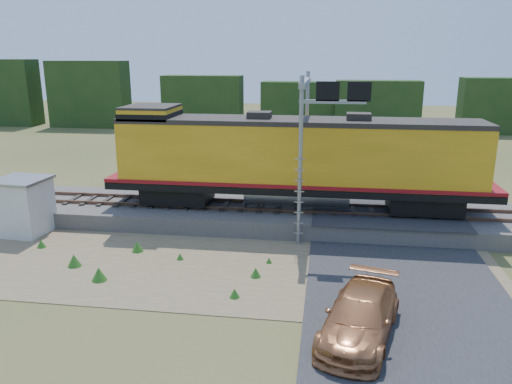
% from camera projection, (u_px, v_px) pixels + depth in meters
% --- Properties ---
extents(ground, '(140.00, 140.00, 0.00)m').
position_uv_depth(ground, '(218.00, 270.00, 19.45)').
color(ground, '#475123').
rests_on(ground, ground).
extents(ballast, '(70.00, 5.00, 0.80)m').
position_uv_depth(ballast, '(243.00, 214.00, 25.07)').
color(ballast, slate).
rests_on(ballast, ground).
extents(rails, '(70.00, 1.54, 0.16)m').
position_uv_depth(rails, '(243.00, 205.00, 24.94)').
color(rails, brown).
rests_on(rails, ballast).
extents(dirt_shoulder, '(26.00, 8.00, 0.03)m').
position_uv_depth(dirt_shoulder, '(172.00, 262.00, 20.20)').
color(dirt_shoulder, '#8C7754').
rests_on(dirt_shoulder, ground).
extents(road, '(7.00, 66.00, 0.86)m').
position_uv_depth(road, '(400.00, 271.00, 19.17)').
color(road, '#38383A').
rests_on(road, ground).
extents(tree_line_north, '(130.00, 3.00, 6.50)m').
position_uv_depth(tree_line_north, '(292.00, 103.00, 54.91)').
color(tree_line_north, '#1C3814').
rests_on(tree_line_north, ground).
extents(weed_clumps, '(15.00, 6.20, 0.56)m').
position_uv_depth(weed_clumps, '(133.00, 264.00, 20.03)').
color(weed_clumps, '#2D6B1E').
rests_on(weed_clumps, ground).
extents(locomotive, '(18.53, 2.83, 4.78)m').
position_uv_depth(locomotive, '(292.00, 158.00, 23.97)').
color(locomotive, black).
rests_on(locomotive, rails).
extents(shed, '(2.36, 2.36, 2.64)m').
position_uv_depth(shed, '(24.00, 206.00, 23.17)').
color(shed, silver).
rests_on(shed, ground).
extents(signal_gantry, '(2.90, 6.20, 7.32)m').
position_uv_depth(signal_gantry, '(312.00, 115.00, 22.63)').
color(signal_gantry, gray).
rests_on(signal_gantry, ground).
extents(car, '(2.99, 4.96, 1.35)m').
position_uv_depth(car, '(360.00, 316.00, 14.68)').
color(car, '#AE6D40').
rests_on(car, ground).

